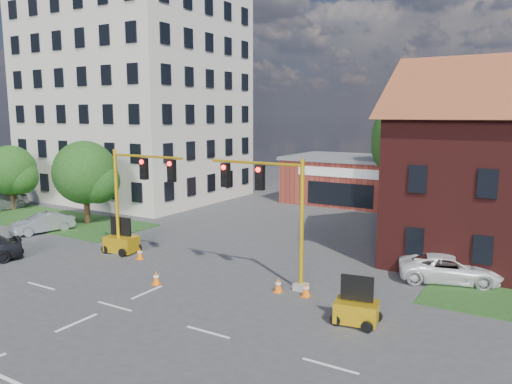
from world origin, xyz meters
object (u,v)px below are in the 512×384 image
trailer_east (356,310)px  pickup_white (450,269)px  signal_mast_west (137,191)px  trailer_west (121,242)px  signal_mast_east (271,205)px

trailer_east → pickup_white: size_ratio=0.39×
signal_mast_west → trailer_east: (13.92, -2.34, -3.33)m
trailer_west → trailer_east: 15.76m
trailer_east → pickup_white: 7.50m
signal_mast_west → signal_mast_east: 8.71m
trailer_east → signal_mast_east: bearing=146.4°
trailer_west → pickup_white: size_ratio=0.43×
signal_mast_east → trailer_west: bearing=178.8°
trailer_west → pickup_white: (17.77, 4.61, 0.03)m
signal_mast_west → trailer_west: size_ratio=3.00×
pickup_white → signal_mast_east: bearing=106.1°
signal_mast_west → trailer_west: 3.66m
trailer_west → pickup_white: 18.36m
trailer_west → trailer_east: trailer_west is taller
signal_mast_east → trailer_west: 10.85m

